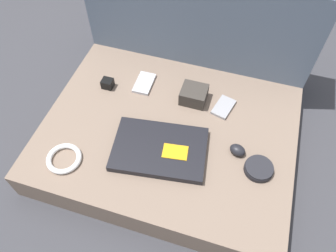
{
  "coord_description": "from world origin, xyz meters",
  "views": [
    {
      "loc": [
        0.22,
        -0.7,
        1.17
      ],
      "look_at": [
        0.0,
        0.0,
        0.16
      ],
      "focal_mm": 35.0,
      "sensor_mm": 36.0,
      "label": 1
    }
  ],
  "objects_px": {
    "phone_black": "(144,83)",
    "speaker_puck": "(259,169)",
    "laptop": "(160,149)",
    "camera_pouch": "(194,95)",
    "charger_brick": "(108,83)",
    "computer_mouse": "(238,150)",
    "phone_silver": "(224,107)"
  },
  "relations": [
    {
      "from": "computer_mouse",
      "to": "camera_pouch",
      "type": "relative_size",
      "value": 0.67
    },
    {
      "from": "laptop",
      "to": "camera_pouch",
      "type": "distance_m",
      "value": 0.28
    },
    {
      "from": "camera_pouch",
      "to": "speaker_puck",
      "type": "bearing_deg",
      "value": -39.5
    },
    {
      "from": "laptop",
      "to": "phone_black",
      "type": "bearing_deg",
      "value": 111.3
    },
    {
      "from": "camera_pouch",
      "to": "laptop",
      "type": "bearing_deg",
      "value": -101.19
    },
    {
      "from": "computer_mouse",
      "to": "speaker_puck",
      "type": "relative_size",
      "value": 0.68
    },
    {
      "from": "speaker_puck",
      "to": "phone_black",
      "type": "distance_m",
      "value": 0.59
    },
    {
      "from": "charger_brick",
      "to": "phone_black",
      "type": "bearing_deg",
      "value": 22.71
    },
    {
      "from": "computer_mouse",
      "to": "charger_brick",
      "type": "relative_size",
      "value": 1.52
    },
    {
      "from": "camera_pouch",
      "to": "charger_brick",
      "type": "relative_size",
      "value": 2.25
    },
    {
      "from": "computer_mouse",
      "to": "phone_black",
      "type": "xyz_separation_m",
      "value": [
        -0.44,
        0.22,
        -0.01
      ]
    },
    {
      "from": "camera_pouch",
      "to": "charger_brick",
      "type": "bearing_deg",
      "value": -174.09
    },
    {
      "from": "phone_black",
      "to": "camera_pouch",
      "type": "relative_size",
      "value": 1.18
    },
    {
      "from": "laptop",
      "to": "phone_black",
      "type": "distance_m",
      "value": 0.34
    },
    {
      "from": "laptop",
      "to": "speaker_puck",
      "type": "distance_m",
      "value": 0.36
    },
    {
      "from": "laptop",
      "to": "phone_black",
      "type": "relative_size",
      "value": 3.01
    },
    {
      "from": "phone_silver",
      "to": "camera_pouch",
      "type": "xyz_separation_m",
      "value": [
        -0.13,
        0.01,
        0.02
      ]
    },
    {
      "from": "speaker_puck",
      "to": "charger_brick",
      "type": "height_order",
      "value": "charger_brick"
    },
    {
      "from": "phone_black",
      "to": "camera_pouch",
      "type": "xyz_separation_m",
      "value": [
        0.22,
        -0.02,
        0.02
      ]
    },
    {
      "from": "speaker_puck",
      "to": "phone_black",
      "type": "bearing_deg",
      "value": 152.7
    },
    {
      "from": "phone_black",
      "to": "charger_brick",
      "type": "bearing_deg",
      "value": -158.44
    },
    {
      "from": "phone_black",
      "to": "speaker_puck",
      "type": "bearing_deg",
      "value": -28.45
    },
    {
      "from": "laptop",
      "to": "camera_pouch",
      "type": "bearing_deg",
      "value": 70.85
    },
    {
      "from": "speaker_puck",
      "to": "charger_brick",
      "type": "relative_size",
      "value": 2.24
    },
    {
      "from": "phone_black",
      "to": "charger_brick",
      "type": "xyz_separation_m",
      "value": [
        -0.14,
        -0.06,
        0.01
      ]
    },
    {
      "from": "speaker_puck",
      "to": "camera_pouch",
      "type": "relative_size",
      "value": 1.0
    },
    {
      "from": "speaker_puck",
      "to": "phone_silver",
      "type": "relative_size",
      "value": 0.86
    },
    {
      "from": "speaker_puck",
      "to": "computer_mouse",
      "type": "bearing_deg",
      "value": 149.96
    },
    {
      "from": "phone_silver",
      "to": "phone_black",
      "type": "xyz_separation_m",
      "value": [
        -0.35,
        0.03,
        0.0
      ]
    },
    {
      "from": "laptop",
      "to": "speaker_puck",
      "type": "height_order",
      "value": "laptop"
    },
    {
      "from": "laptop",
      "to": "phone_black",
      "type": "xyz_separation_m",
      "value": [
        -0.17,
        0.3,
        -0.01
      ]
    },
    {
      "from": "laptop",
      "to": "charger_brick",
      "type": "distance_m",
      "value": 0.39
    }
  ]
}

